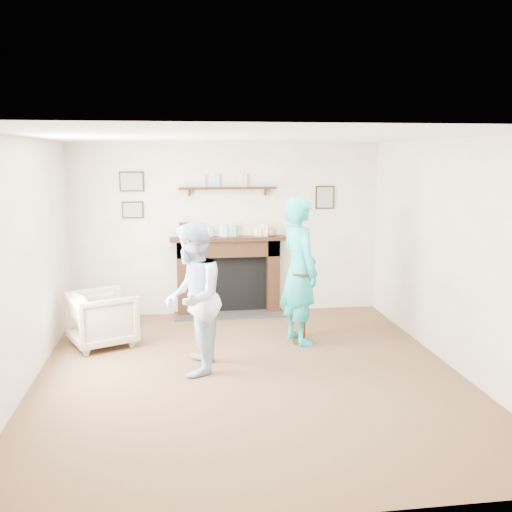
{
  "coord_description": "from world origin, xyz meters",
  "views": [
    {
      "loc": [
        -0.72,
        -5.76,
        2.32
      ],
      "look_at": [
        0.2,
        0.9,
        1.12
      ],
      "focal_mm": 40.0,
      "sensor_mm": 36.0,
      "label": 1
    }
  ],
  "objects_px": {
    "armchair": "(103,345)",
    "man": "(194,371)",
    "pedestal_table": "(304,293)",
    "woman": "(298,341)"
  },
  "relations": [
    {
      "from": "armchair",
      "to": "man",
      "type": "xyz_separation_m",
      "value": [
        1.09,
        -1.04,
        0.0
      ]
    },
    {
      "from": "armchair",
      "to": "man",
      "type": "relative_size",
      "value": 0.45
    },
    {
      "from": "armchair",
      "to": "pedestal_table",
      "type": "relative_size",
      "value": 0.72
    },
    {
      "from": "armchair",
      "to": "man",
      "type": "bearing_deg",
      "value": -158.27
    },
    {
      "from": "pedestal_table",
      "to": "armchair",
      "type": "bearing_deg",
      "value": 174.06
    },
    {
      "from": "man",
      "to": "pedestal_table",
      "type": "relative_size",
      "value": 1.58
    },
    {
      "from": "woman",
      "to": "pedestal_table",
      "type": "xyz_separation_m",
      "value": [
        0.05,
        -0.05,
        0.64
      ]
    },
    {
      "from": "woman",
      "to": "pedestal_table",
      "type": "bearing_deg",
      "value": -153.27
    },
    {
      "from": "armchair",
      "to": "woman",
      "type": "bearing_deg",
      "value": -119.3
    },
    {
      "from": "woman",
      "to": "pedestal_table",
      "type": "relative_size",
      "value": 1.76
    }
  ]
}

